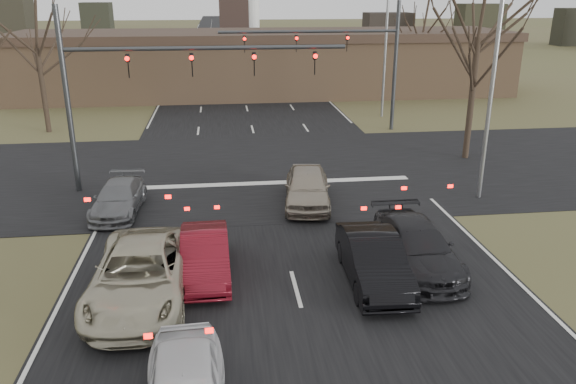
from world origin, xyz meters
name	(u,v)px	position (x,y,z in m)	size (l,w,h in m)	color
ground	(312,348)	(0.00, 0.00, 0.00)	(360.00, 360.00, 0.00)	brown
road_main	(235,64)	(0.00, 60.00, 0.01)	(14.00, 300.00, 0.02)	black
road_cross	(264,170)	(0.00, 15.00, 0.01)	(200.00, 14.00, 0.02)	black
building	(265,62)	(2.00, 38.00, 2.67)	(42.40, 10.40, 5.30)	#8A684A
mast_arm_near	(144,76)	(-5.23, 13.00, 5.07)	(12.12, 0.24, 8.00)	#383A3D
mast_arm_far	(352,51)	(6.18, 23.00, 5.02)	(11.12, 0.24, 8.00)	#383A3D
streetlight_right_near	(490,67)	(8.82, 10.00, 5.59)	(2.34, 0.25, 10.00)	gray
streetlight_right_far	(384,36)	(9.32, 27.00, 5.59)	(2.34, 0.25, 10.00)	gray
tree_left_far	(32,12)	(-13.00, 25.00, 7.34)	(5.70, 5.70, 9.50)	black
tree_right_far	(424,11)	(15.00, 35.00, 6.96)	(5.40, 5.40, 9.00)	black
car_silver_suv	(140,275)	(-4.53, 2.97, 0.80)	(2.67, 5.79, 1.61)	#B5AE92
car_black_hatch	(373,260)	(2.41, 3.19, 0.76)	(1.60, 4.58, 1.51)	black
car_charcoal_sedan	(416,246)	(4.04, 4.01, 0.73)	(2.04, 5.03, 1.46)	black
car_grey_ahead	(119,198)	(-6.26, 10.10, 0.62)	(1.74, 4.28, 1.24)	slate
car_red_ahead	(205,255)	(-2.71, 4.27, 0.70)	(1.47, 4.23, 1.39)	#5D0D17
car_silver_ahead	(307,187)	(1.44, 10.06, 0.78)	(1.85, 4.59, 1.56)	gray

